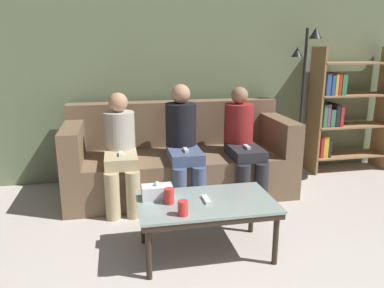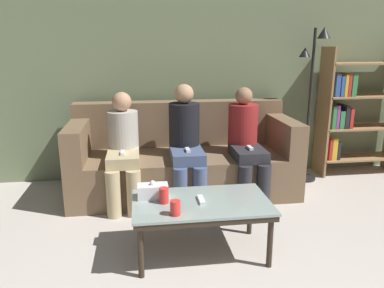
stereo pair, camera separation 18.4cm
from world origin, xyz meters
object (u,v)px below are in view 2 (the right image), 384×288
Objects in this scene: seated_person_mid_left at (186,141)px; bookshelf at (351,112)px; tissue_box at (153,191)px; standing_lamp at (312,89)px; seated_person_left_end at (123,147)px; cup_near_left at (175,208)px; game_remote at (201,200)px; cup_near_right at (164,195)px; coffee_table at (201,206)px; seated_person_mid_right at (246,141)px; couch at (183,160)px.

bookshelf is at bearing 14.33° from seated_person_mid_left.
tissue_box is 0.13× the size of standing_lamp.
bookshelf is (2.36, 1.44, 0.27)m from tissue_box.
seated_person_left_end is 0.60m from seated_person_mid_left.
standing_lamp is 1.54m from seated_person_mid_left.
cup_near_left is 0.29m from game_remote.
cup_near_right is at bearing -55.04° from tissue_box.
bookshelf is (2.02, 1.55, 0.37)m from coffee_table.
cup_near_left is at bearing -66.49° from tissue_box.
standing_lamp is 1.54× the size of seated_person_mid_right.
game_remote is at bearing -90.45° from coffee_table.
seated_person_left_end is 0.98× the size of seated_person_mid_right.
bookshelf reaches higher than cup_near_left.
cup_near_right reaches higher than coffee_table.
seated_person_left_end is at bearing 107.14° from cup_near_right.
tissue_box is 0.15× the size of bookshelf.
seated_person_mid_left is at bearing 79.81° from cup_near_left.
coffee_table is 1.06m from seated_person_mid_left.
seated_person_mid_left is (0.60, 0.02, 0.03)m from seated_person_left_end.
tissue_box is 1.33m from seated_person_mid_right.
couch is 2.06m from bookshelf.
couch is at bearing 77.34° from cup_near_right.
standing_lamp is at bearing 14.51° from seated_person_mid_left.
coffee_table is at bearing -60.49° from seated_person_left_end.
tissue_box is at bearing -148.58° from bookshelf.
couch is 1.27m from coffee_table.
seated_person_left_end is (-2.60, -0.53, -0.18)m from bookshelf.
couch reaches higher than game_remote.
cup_near_left is at bearing -135.84° from game_remote.
seated_person_mid_right is (0.82, 1.22, 0.11)m from cup_near_left.
seated_person_left_end reaches higher than cup_near_left.
cup_near_right is 0.10× the size of seated_person_mid_left.
seated_person_mid_right is (-1.40, -0.52, -0.17)m from bookshelf.
seated_person_left_end is (-0.31, 1.02, 0.09)m from cup_near_right.
coffee_table is 1.19m from seated_person_left_end.
seated_person_mid_left is at bearing 88.99° from game_remote.
cup_near_left is 2.37m from standing_lamp.
bookshelf is at bearing 20.49° from seated_person_mid_right.
couch is 2.31× the size of coffee_table.
bookshelf is 1.51m from seated_person_mid_right.
seated_person_mid_left is at bearing 178.70° from seated_person_mid_right.
coffee_table is 0.87× the size of seated_person_mid_left.
seated_person_left_end is (-0.60, -0.24, 0.23)m from couch.
cup_near_left is 0.07× the size of bookshelf.
cup_near_right is (-0.28, -1.26, 0.14)m from couch.
cup_near_right is at bearing 178.93° from coffee_table.
game_remote is at bearing -1.07° from cup_near_right.
standing_lamp is (1.45, 1.41, 0.60)m from game_remote.
standing_lamp reaches higher than cup_near_left.
standing_lamp reaches higher than coffee_table.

